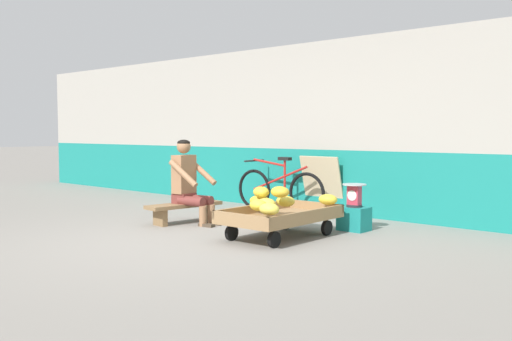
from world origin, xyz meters
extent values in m
plane|color=gray|center=(0.00, 0.00, 0.00)|extent=(80.00, 80.00, 0.00)
cube|color=#19847A|center=(0.00, 3.25, 0.49)|extent=(16.00, 0.30, 0.97)
cube|color=#A8A399|center=(0.00, 3.25, 1.80)|extent=(16.00, 0.30, 1.65)
cube|color=#99754C|center=(0.70, 1.05, 0.23)|extent=(0.86, 1.45, 0.05)
cube|color=#99754C|center=(0.30, 1.05, 0.31)|extent=(0.06, 1.44, 0.10)
cube|color=#99754C|center=(1.10, 1.06, 0.31)|extent=(0.06, 1.44, 0.10)
cube|color=#99754C|center=(0.69, 1.75, 0.31)|extent=(0.84, 0.05, 0.10)
cube|color=#99754C|center=(0.70, 0.35, 0.31)|extent=(0.84, 0.05, 0.10)
cylinder|color=black|center=(0.37, 1.55, 0.09)|extent=(0.05, 0.18, 0.18)
cylinder|color=black|center=(1.00, 1.56, 0.09)|extent=(0.05, 0.18, 0.18)
cylinder|color=black|center=(0.39, 0.55, 0.09)|extent=(0.05, 0.18, 0.18)
cylinder|color=black|center=(1.02, 0.55, 0.09)|extent=(0.05, 0.18, 0.18)
ellipsoid|color=gold|center=(0.43, 0.99, 0.42)|extent=(0.29, 0.26, 0.13)
ellipsoid|color=yellow|center=(0.68, 0.81, 0.42)|extent=(0.26, 0.21, 0.13)
ellipsoid|color=gold|center=(0.97, 1.63, 0.42)|extent=(0.26, 0.20, 0.13)
ellipsoid|color=gold|center=(0.69, 1.15, 0.42)|extent=(0.25, 0.20, 0.13)
ellipsoid|color=yellow|center=(0.70, 0.66, 0.42)|extent=(0.28, 0.24, 0.13)
ellipsoid|color=yellow|center=(1.00, 0.49, 0.42)|extent=(0.24, 0.18, 0.13)
ellipsoid|color=gold|center=(0.54, 0.89, 0.54)|extent=(0.30, 0.27, 0.13)
ellipsoid|color=gold|center=(0.79, 0.92, 0.56)|extent=(0.25, 0.20, 0.13)
cube|color=olive|center=(-1.00, 1.04, 0.24)|extent=(0.42, 1.13, 0.05)
cube|color=olive|center=(-0.95, 1.42, 0.11)|extent=(0.25, 0.11, 0.22)
cube|color=olive|center=(-1.04, 0.65, 0.11)|extent=(0.25, 0.11, 0.22)
cylinder|color=#9E704C|center=(-0.61, 1.18, 0.14)|extent=(0.10, 0.10, 0.27)
cube|color=#4C3D2D|center=(-0.55, 1.19, 0.02)|extent=(0.23, 0.12, 0.04)
cylinder|color=brown|center=(-0.81, 1.15, 0.32)|extent=(0.41, 0.18, 0.13)
cylinder|color=#9E704C|center=(-0.59, 1.00, 0.14)|extent=(0.10, 0.10, 0.27)
cube|color=#4C3D2D|center=(-0.53, 1.01, 0.02)|extent=(0.23, 0.12, 0.04)
cylinder|color=brown|center=(-0.78, 0.97, 0.32)|extent=(0.41, 0.18, 0.13)
cube|color=brown|center=(-1.00, 1.04, 0.34)|extent=(0.26, 0.31, 0.14)
cube|color=#9E704C|center=(-1.00, 1.04, 0.67)|extent=(0.22, 0.34, 0.52)
cylinder|color=#9E704C|center=(-0.87, 1.26, 0.70)|extent=(0.48, 0.14, 0.36)
cylinder|color=#9E704C|center=(-0.81, 0.86, 0.70)|extent=(0.48, 0.14, 0.36)
sphere|color=#9E704C|center=(-1.00, 1.04, 1.05)|extent=(0.19, 0.19, 0.19)
ellipsoid|color=black|center=(-1.00, 1.04, 1.10)|extent=(0.17, 0.17, 0.09)
cube|color=#19847F|center=(1.08, 2.05, 0.15)|extent=(0.36, 0.28, 0.30)
cylinder|color=#28282D|center=(1.08, 2.05, 0.32)|extent=(0.20, 0.20, 0.03)
cube|color=#C6384C|center=(1.08, 2.05, 0.45)|extent=(0.16, 0.10, 0.24)
cylinder|color=white|center=(1.08, 2.00, 0.45)|extent=(0.13, 0.01, 0.13)
cylinder|color=#B2B5BA|center=(1.08, 2.05, 0.58)|extent=(0.30, 0.30, 0.01)
torus|color=black|center=(-1.23, 2.73, 0.32)|extent=(0.64, 0.08, 0.64)
torus|color=black|center=(-0.21, 2.78, 0.32)|extent=(0.64, 0.08, 0.64)
cylinder|color=#AD231E|center=(-0.72, 2.75, 0.52)|extent=(1.03, 0.09, 0.43)
cylinder|color=#AD231E|center=(-0.62, 2.76, 0.56)|extent=(0.04, 0.04, 0.48)
cylinder|color=#AD231E|center=(-0.92, 2.74, 0.76)|extent=(0.62, 0.07, 0.12)
cube|color=black|center=(-0.62, 2.76, 0.83)|extent=(0.20, 0.11, 0.05)
cylinder|color=black|center=(-1.23, 2.73, 0.78)|extent=(0.05, 0.48, 0.03)
cube|color=#C6B289|center=(-0.13, 3.07, 0.44)|extent=(0.70, 0.25, 0.88)
camera|label=1|loc=(4.94, -4.13, 1.26)|focal=40.30mm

